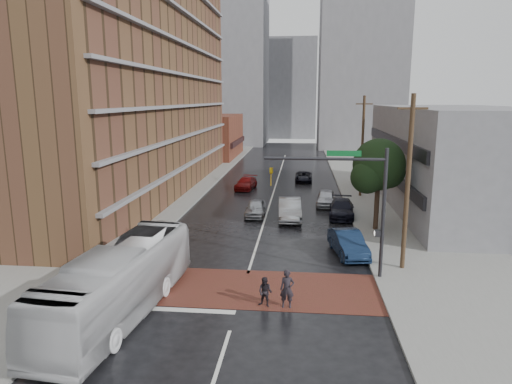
% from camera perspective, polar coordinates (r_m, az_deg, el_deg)
% --- Properties ---
extents(ground, '(160.00, 160.00, 0.00)m').
position_cam_1_polar(ground, '(23.89, -1.76, -12.40)').
color(ground, black).
rests_on(ground, ground).
extents(crosswalk, '(14.00, 5.00, 0.02)m').
position_cam_1_polar(crosswalk, '(24.34, -1.60, -11.90)').
color(crosswalk, maroon).
rests_on(crosswalk, ground).
extents(sidewalk_west, '(9.00, 90.00, 0.15)m').
position_cam_1_polar(sidewalk_west, '(49.75, -11.16, 0.22)').
color(sidewalk_west, gray).
rests_on(sidewalk_west, ground).
extents(sidewalk_east, '(9.00, 90.00, 0.15)m').
position_cam_1_polar(sidewalk_east, '(48.38, 15.89, -0.33)').
color(sidewalk_east, gray).
rests_on(sidewalk_east, ground).
extents(apartment_block, '(10.00, 44.00, 28.00)m').
position_cam_1_polar(apartment_block, '(48.85, -15.11, 16.26)').
color(apartment_block, brown).
rests_on(apartment_block, ground).
extents(storefront_west, '(8.00, 16.00, 7.00)m').
position_cam_1_polar(storefront_west, '(77.33, -5.38, 6.96)').
color(storefront_west, brown).
rests_on(storefront_west, ground).
extents(building_east, '(11.00, 26.00, 9.00)m').
position_cam_1_polar(building_east, '(44.10, 23.75, 3.84)').
color(building_east, gray).
rests_on(building_east, ground).
extents(distant_tower_west, '(18.00, 16.00, 32.00)m').
position_cam_1_polar(distant_tower_west, '(101.25, -3.97, 15.16)').
color(distant_tower_west, gray).
rests_on(distant_tower_west, ground).
extents(distant_tower_east, '(16.00, 14.00, 36.00)m').
position_cam_1_polar(distant_tower_east, '(94.64, 13.04, 16.36)').
color(distant_tower_east, gray).
rests_on(distant_tower_east, ground).
extents(distant_tower_center, '(12.00, 10.00, 24.00)m').
position_cam_1_polar(distant_tower_center, '(116.68, 4.47, 12.71)').
color(distant_tower_center, gray).
rests_on(distant_tower_center, ground).
extents(street_tree, '(4.20, 4.10, 6.90)m').
position_cam_1_polar(street_tree, '(34.49, 15.10, 2.90)').
color(street_tree, '#332319').
rests_on(street_tree, ground).
extents(signal_mast, '(6.50, 0.30, 7.20)m').
position_cam_1_polar(signal_mast, '(24.81, 12.46, -0.26)').
color(signal_mast, '#2D2D33').
rests_on(signal_mast, ground).
extents(utility_pole_near, '(1.60, 0.26, 10.00)m').
position_cam_1_polar(utility_pole_near, '(26.69, 18.44, 1.13)').
color(utility_pole_near, '#473321').
rests_on(utility_pole_near, ground).
extents(utility_pole_far, '(1.60, 0.26, 10.00)m').
position_cam_1_polar(utility_pole_far, '(46.23, 13.14, 5.63)').
color(utility_pole_far, '#473321').
rests_on(utility_pole_far, ground).
extents(transit_bus, '(3.66, 11.65, 3.19)m').
position_cam_1_polar(transit_bus, '(21.91, -16.61, -10.67)').
color(transit_bus, '#BDBDBF').
rests_on(transit_bus, ground).
extents(pedestrian_a, '(0.69, 0.47, 1.86)m').
position_cam_1_polar(pedestrian_a, '(21.97, 3.91, -12.00)').
color(pedestrian_a, black).
rests_on(pedestrian_a, ground).
extents(pedestrian_b, '(0.84, 0.75, 1.45)m').
position_cam_1_polar(pedestrian_b, '(22.11, 1.15, -12.40)').
color(pedestrian_b, black).
rests_on(pedestrian_b, ground).
extents(car_travel_a, '(1.62, 4.01, 1.37)m').
position_cam_1_polar(car_travel_a, '(38.38, -0.06, -2.00)').
color(car_travel_a, '#B1B4B9').
rests_on(car_travel_a, ground).
extents(car_travel_b, '(2.10, 5.28, 1.71)m').
position_cam_1_polar(car_travel_b, '(37.33, 4.23, -2.15)').
color(car_travel_b, '#AEB2B6').
rests_on(car_travel_b, ground).
extents(car_travel_c, '(2.36, 4.61, 1.28)m').
position_cam_1_polar(car_travel_c, '(49.76, -1.25, 1.11)').
color(car_travel_c, maroon).
rests_on(car_travel_c, ground).
extents(suv_travel, '(2.01, 4.28, 1.19)m').
position_cam_1_polar(suv_travel, '(54.51, 5.98, 1.92)').
color(suv_travel, black).
rests_on(suv_travel, ground).
extents(car_parked_near, '(2.43, 4.85, 1.53)m').
position_cam_1_polar(car_parked_near, '(29.49, 11.44, -6.30)').
color(car_parked_near, '#12223F').
rests_on(car_parked_near, ground).
extents(car_parked_mid, '(2.38, 5.07, 1.43)m').
position_cam_1_polar(car_parked_mid, '(38.69, 10.66, -2.04)').
color(car_parked_mid, black).
rests_on(car_parked_mid, ground).
extents(car_parked_far, '(2.05, 4.37, 1.45)m').
position_cam_1_polar(car_parked_far, '(42.54, 8.74, -0.73)').
color(car_parked_far, '#B8B9C0').
rests_on(car_parked_far, ground).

